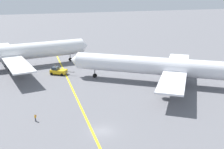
{
  "coord_description": "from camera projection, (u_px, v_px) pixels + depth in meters",
  "views": [
    {
      "loc": [
        -15.03,
        -45.75,
        26.09
      ],
      "look_at": [
        10.34,
        22.62,
        4.0
      ],
      "focal_mm": 44.29,
      "sensor_mm": 36.0,
      "label": 1
    }
  ],
  "objects": [
    {
      "name": "ground_plane",
      "position": [
        103.0,
        131.0,
        53.61
      ],
      "size": [
        600.0,
        600.0,
        0.0
      ],
      "primitive_type": "plane",
      "color": "slate"
    },
    {
      "name": "airliner_being_pushed",
      "position": [
        168.0,
        67.0,
        79.31
      ],
      "size": [
        51.23,
        41.5,
        14.81
      ],
      "color": "silver",
      "rests_on": "ground"
    },
    {
      "name": "airliner_at_gate_left",
      "position": [
        16.0,
        53.0,
        96.49
      ],
      "size": [
        54.35,
        49.95,
        16.4
      ],
      "color": "white",
      "rests_on": "ground"
    },
    {
      "name": "pushback_tug",
      "position": [
        58.0,
        71.0,
        89.85
      ],
      "size": [
        7.65,
        6.08,
        2.8
      ],
      "color": "gold",
      "rests_on": "ground"
    },
    {
      "name": "ground_crew_ramp_agent_by_cones",
      "position": [
        35.0,
        118.0,
        57.46
      ],
      "size": [
        0.48,
        0.36,
        1.57
      ],
      "color": "#4C4C51",
      "rests_on": "ground"
    },
    {
      "name": "taxiway_stripe",
      "position": [
        83.0,
        112.0,
        62.15
      ],
      "size": [
        8.56,
        119.76,
        0.01
      ],
      "primitive_type": "cube",
      "rotation": [
        0.0,
        0.0,
        -0.07
      ],
      "color": "yellow",
      "rests_on": "ground"
    }
  ]
}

